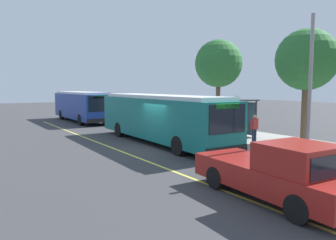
{
  "coord_description": "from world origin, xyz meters",
  "views": [
    {
      "loc": [
        15.38,
        -9.57,
        3.44
      ],
      "look_at": [
        -0.61,
        1.0,
        1.49
      ],
      "focal_mm": 34.79,
      "sensor_mm": 36.0,
      "label": 1
    }
  ],
  "objects_px": {
    "transit_bus_second": "(82,105)",
    "waiting_bench": "(237,129)",
    "pedestrian_commuter": "(254,127)",
    "route_sign_post": "(236,114)",
    "pickup_truck": "(278,173)",
    "transit_bus_main": "(160,117)"
  },
  "relations": [
    {
      "from": "transit_bus_second",
      "to": "waiting_bench",
      "type": "height_order",
      "value": "transit_bus_second"
    },
    {
      "from": "pedestrian_commuter",
      "to": "route_sign_post",
      "type": "bearing_deg",
      "value": -94.99
    },
    {
      "from": "route_sign_post",
      "to": "transit_bus_second",
      "type": "bearing_deg",
      "value": -172.52
    },
    {
      "from": "waiting_bench",
      "to": "pedestrian_commuter",
      "type": "bearing_deg",
      "value": -24.63
    },
    {
      "from": "pickup_truck",
      "to": "waiting_bench",
      "type": "distance_m",
      "value": 11.92
    },
    {
      "from": "transit_bus_second",
      "to": "waiting_bench",
      "type": "xyz_separation_m",
      "value": [
        16.4,
        5.0,
        -0.98
      ]
    },
    {
      "from": "transit_bus_second",
      "to": "pickup_truck",
      "type": "distance_m",
      "value": 25.73
    },
    {
      "from": "transit_bus_main",
      "to": "pedestrian_commuter",
      "type": "bearing_deg",
      "value": 44.45
    },
    {
      "from": "route_sign_post",
      "to": "waiting_bench",
      "type": "bearing_deg",
      "value": 133.54
    },
    {
      "from": "transit_bus_second",
      "to": "waiting_bench",
      "type": "relative_size",
      "value": 6.5
    },
    {
      "from": "route_sign_post",
      "to": "pedestrian_commuter",
      "type": "height_order",
      "value": "route_sign_post"
    },
    {
      "from": "transit_bus_main",
      "to": "pedestrian_commuter",
      "type": "height_order",
      "value": "transit_bus_main"
    },
    {
      "from": "transit_bus_main",
      "to": "transit_bus_second",
      "type": "bearing_deg",
      "value": 179.67
    },
    {
      "from": "pickup_truck",
      "to": "waiting_bench",
      "type": "xyz_separation_m",
      "value": [
        -9.19,
        7.58,
        -0.22
      ]
    },
    {
      "from": "pickup_truck",
      "to": "route_sign_post",
      "type": "relative_size",
      "value": 1.97
    },
    {
      "from": "transit_bus_main",
      "to": "pickup_truck",
      "type": "xyz_separation_m",
      "value": [
        10.67,
        -2.5,
        -0.76
      ]
    },
    {
      "from": "waiting_bench",
      "to": "route_sign_post",
      "type": "bearing_deg",
      "value": -46.46
    },
    {
      "from": "transit_bus_main",
      "to": "pedestrian_commuter",
      "type": "distance_m",
      "value": 5.63
    },
    {
      "from": "waiting_bench",
      "to": "pickup_truck",
      "type": "bearing_deg",
      "value": -39.52
    },
    {
      "from": "transit_bus_second",
      "to": "route_sign_post",
      "type": "relative_size",
      "value": 3.72
    },
    {
      "from": "pedestrian_commuter",
      "to": "transit_bus_main",
      "type": "bearing_deg",
      "value": -135.55
    },
    {
      "from": "transit_bus_second",
      "to": "pedestrian_commuter",
      "type": "relative_size",
      "value": 6.16
    }
  ]
}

